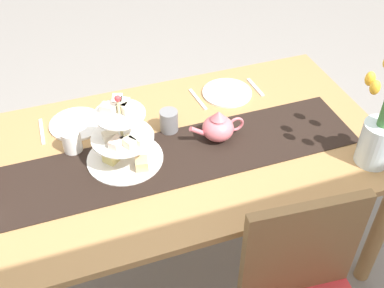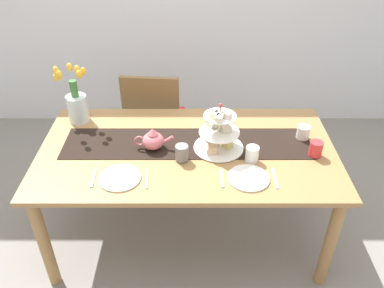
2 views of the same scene
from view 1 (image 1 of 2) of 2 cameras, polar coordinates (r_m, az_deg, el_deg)
name	(u,v)px [view 1 (image 1 of 2)]	position (r m, az deg, el deg)	size (l,w,h in m)	color
ground_plane	(175,255)	(2.46, -2.06, -13.24)	(8.00, 8.00, 0.00)	gray
dining_table	(171,165)	(1.98, -2.49, -2.58)	(1.78, 0.95, 0.72)	#A37747
table_runner	(175,157)	(1.88, -2.11, -1.56)	(1.51, 0.33, 0.00)	black
tiered_cake_stand	(124,140)	(1.82, -8.21, 0.53)	(0.30, 0.30, 0.30)	beige
teapot	(218,127)	(1.93, 3.18, 2.03)	(0.24, 0.13, 0.14)	#D66B75
tulip_vase	(380,135)	(1.91, 21.64, 1.07)	(0.23, 0.23, 0.41)	silver
dinner_plate_left	(227,93)	(2.22, 4.24, 6.17)	(0.23, 0.23, 0.01)	white
fork_left	(255,87)	(2.27, 7.64, 6.79)	(0.02, 0.15, 0.01)	silver
knife_left	(198,99)	(2.18, 0.70, 5.42)	(0.01, 0.17, 0.01)	silver
dinner_plate_right	(76,124)	(2.09, -13.73, 2.37)	(0.23, 0.23, 0.01)	white
fork_right	(110,117)	(2.10, -9.85, 3.18)	(0.02, 0.15, 0.01)	silver
knife_right	(42,131)	(2.09, -17.60, 1.46)	(0.01, 0.17, 0.01)	silver
mug_grey	(169,121)	(1.97, -2.79, 2.80)	(0.08, 0.08, 0.10)	slate
mug_white_text	(72,141)	(1.94, -14.25, 0.32)	(0.08, 0.08, 0.10)	white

